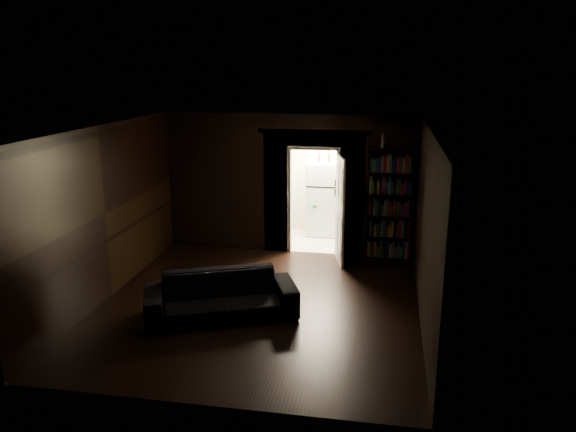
{
  "coord_description": "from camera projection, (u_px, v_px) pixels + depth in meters",
  "views": [
    {
      "loc": [
        1.9,
        -8.03,
        3.7
      ],
      "look_at": [
        0.32,
        0.9,
        1.25
      ],
      "focal_mm": 35.0,
      "sensor_mm": 36.0,
      "label": 1
    }
  ],
  "objects": [
    {
      "name": "door",
      "position": [
        340.0,
        210.0,
        10.68
      ],
      "size": [
        0.25,
        0.84,
        2.05
      ],
      "primitive_type": "cube",
      "rotation": [
        0.0,
        0.0,
        1.81
      ],
      "color": "silver",
      "rests_on": "ground"
    },
    {
      "name": "bookshelf",
      "position": [
        390.0,
        205.0,
        10.76
      ],
      "size": [
        0.95,
        0.64,
        2.2
      ],
      "primitive_type": "cube",
      "rotation": [
        0.0,
        0.0,
        -0.4
      ],
      "color": "black",
      "rests_on": "ground"
    },
    {
      "name": "kitchen_alcove",
      "position": [
        320.0,
        183.0,
        12.2
      ],
      "size": [
        2.2,
        1.8,
        2.6
      ],
      "color": "beige",
      "rests_on": "ground"
    },
    {
      "name": "refrigerator",
      "position": [
        324.0,
        198.0,
        12.52
      ],
      "size": [
        0.89,
        0.85,
        1.65
      ],
      "primitive_type": "cube",
      "rotation": [
        0.0,
        0.0,
        -0.26
      ],
      "color": "white",
      "rests_on": "ground"
    },
    {
      "name": "bottles",
      "position": [
        329.0,
        157.0,
        12.2
      ],
      "size": [
        0.59,
        0.25,
        0.24
      ],
      "primitive_type": "cube",
      "rotation": [
        0.0,
        0.0,
        -0.31
      ],
      "color": "black",
      "rests_on": "refrigerator"
    },
    {
      "name": "ground",
      "position": [
        259.0,
        305.0,
        8.92
      ],
      "size": [
        5.5,
        5.5,
        0.0
      ],
      "primitive_type": "plane",
      "color": "black",
      "rests_on": "ground"
    },
    {
      "name": "figurine",
      "position": [
        383.0,
        140.0,
        10.52
      ],
      "size": [
        0.1,
        0.1,
        0.27
      ],
      "primitive_type": "cube",
      "rotation": [
        0.0,
        0.0,
        -0.08
      ],
      "color": "white",
      "rests_on": "bookshelf"
    },
    {
      "name": "sofa",
      "position": [
        221.0,
        289.0,
        8.45
      ],
      "size": [
        2.46,
        1.76,
        0.87
      ],
      "primitive_type": "imported",
      "rotation": [
        0.0,
        0.0,
        0.39
      ],
      "color": "black",
      "rests_on": "ground"
    },
    {
      "name": "room_walls",
      "position": [
        271.0,
        188.0,
        9.5
      ],
      "size": [
        5.02,
        5.61,
        2.84
      ],
      "color": "black",
      "rests_on": "ground"
    }
  ]
}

